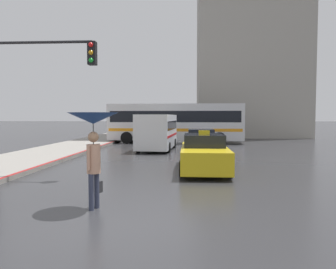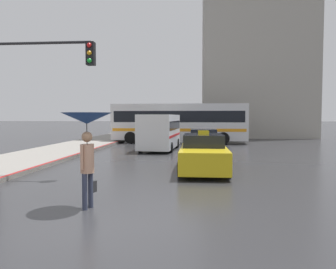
{
  "view_description": "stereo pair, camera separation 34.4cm",
  "coord_description": "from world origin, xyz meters",
  "px_view_note": "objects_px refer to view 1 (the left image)",
  "views": [
    {
      "loc": [
        1.56,
        -6.26,
        2.18
      ],
      "look_at": [
        0.65,
        7.97,
        1.4
      ],
      "focal_mm": 35.0,
      "sensor_mm": 36.0,
      "label": 1
    },
    {
      "loc": [
        1.9,
        -6.24,
        2.18
      ],
      "look_at": [
        0.65,
        7.97,
        1.4
      ],
      "focal_mm": 35.0,
      "sensor_mm": 36.0,
      "label": 2
    }
  ],
  "objects_px": {
    "city_bus": "(176,121)",
    "traffic_light": "(37,77)",
    "taxi": "(204,154)",
    "ambulance_van": "(157,130)",
    "sedan_red": "(201,141)",
    "pedestrian_with_umbrella": "(93,130)"
  },
  "relations": [
    {
      "from": "traffic_light",
      "to": "taxi",
      "type": "bearing_deg",
      "value": 19.15
    },
    {
      "from": "pedestrian_with_umbrella",
      "to": "sedan_red",
      "type": "bearing_deg",
      "value": 5.86
    },
    {
      "from": "ambulance_van",
      "to": "traffic_light",
      "type": "relative_size",
      "value": 1.09
    },
    {
      "from": "taxi",
      "to": "traffic_light",
      "type": "bearing_deg",
      "value": 19.15
    },
    {
      "from": "sedan_red",
      "to": "pedestrian_with_umbrella",
      "type": "height_order",
      "value": "pedestrian_with_umbrella"
    },
    {
      "from": "taxi",
      "to": "ambulance_van",
      "type": "relative_size",
      "value": 0.87
    },
    {
      "from": "sedan_red",
      "to": "traffic_light",
      "type": "distance_m",
      "value": 11.52
    },
    {
      "from": "taxi",
      "to": "city_bus",
      "type": "bearing_deg",
      "value": -82.93
    },
    {
      "from": "taxi",
      "to": "traffic_light",
      "type": "distance_m",
      "value": 6.9
    },
    {
      "from": "taxi",
      "to": "city_bus",
      "type": "xyz_separation_m",
      "value": [
        -1.72,
        13.87,
        1.11
      ]
    },
    {
      "from": "taxi",
      "to": "city_bus",
      "type": "relative_size",
      "value": 0.43
    },
    {
      "from": "city_bus",
      "to": "traffic_light",
      "type": "distance_m",
      "value": 16.57
    },
    {
      "from": "sedan_red",
      "to": "city_bus",
      "type": "height_order",
      "value": "city_bus"
    },
    {
      "from": "ambulance_van",
      "to": "pedestrian_with_umbrella",
      "type": "xyz_separation_m",
      "value": [
        -0.15,
        -13.93,
        0.59
      ]
    },
    {
      "from": "taxi",
      "to": "pedestrian_with_umbrella",
      "type": "bearing_deg",
      "value": 63.93
    },
    {
      "from": "sedan_red",
      "to": "ambulance_van",
      "type": "xyz_separation_m",
      "value": [
        -2.84,
        0.85,
        0.64
      ]
    },
    {
      "from": "taxi",
      "to": "ambulance_van",
      "type": "distance_m",
      "value": 8.58
    },
    {
      "from": "ambulance_van",
      "to": "city_bus",
      "type": "xyz_separation_m",
      "value": [
        0.97,
        5.74,
        0.5
      ]
    },
    {
      "from": "taxi",
      "to": "ambulance_van",
      "type": "bearing_deg",
      "value": -71.72
    },
    {
      "from": "taxi",
      "to": "traffic_light",
      "type": "xyz_separation_m",
      "value": [
        -5.93,
        -2.06,
        2.87
      ]
    },
    {
      "from": "pedestrian_with_umbrella",
      "to": "taxi",
      "type": "bearing_deg",
      "value": -7.32
    },
    {
      "from": "taxi",
      "to": "sedan_red",
      "type": "relative_size",
      "value": 1.1
    }
  ]
}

